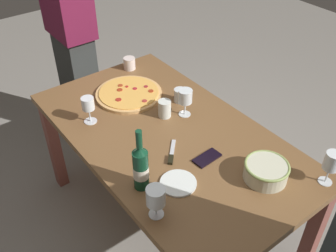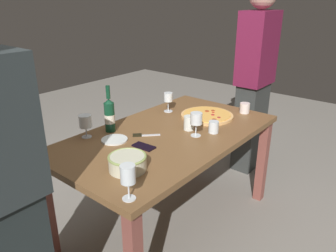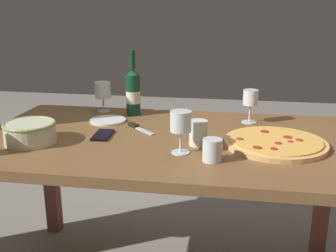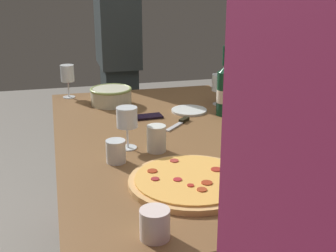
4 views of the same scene
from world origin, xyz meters
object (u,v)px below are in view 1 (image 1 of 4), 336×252
Objects in this scene: wine_glass_far_left at (156,198)px; pizza_knife at (171,155)px; wine_glass_near_pizza at (332,163)px; wine_bottle at (141,167)px; wine_glass_far_right at (185,97)px; wine_glass_by_bottle at (88,105)px; cup_spare at (129,63)px; pizza at (129,94)px; cup_ceramic at (165,109)px; side_plate at (178,183)px; cup_amber at (180,95)px; person_host at (71,29)px; cell_phone at (207,158)px; serving_bowl at (266,171)px; dining_table at (168,146)px.

pizza_knife is (0.25, -0.28, -0.10)m from wine_glass_far_left.
wine_glass_far_left reaches higher than pizza_knife.
wine_glass_near_pizza is at bearing -113.70° from wine_glass_far_left.
wine_bottle reaches higher than wine_glass_far_right.
wine_glass_by_bottle reaches higher than cup_spare.
cup_ceramic reaches higher than pizza.
cup_ceramic reaches higher than side_plate.
wine_glass_by_bottle reaches higher than cup_amber.
wine_glass_far_left is (-0.84, 0.40, 0.09)m from pizza.
person_host reaches higher than cup_ceramic.
pizza is at bearing -16.15° from side_plate.
wine_glass_near_pizza is 1.12× the size of wine_glass_by_bottle.
wine_bottle is 3.95× the size of cup_amber.
pizza is at bearing -73.50° from wine_glass_by_bottle.
wine_glass_far_right is at bearing 154.10° from cell_phone.
wine_bottle is (-0.67, 0.36, 0.11)m from pizza.
cup_spare reaches higher than cell_phone.
serving_bowl is at bearing -122.11° from wine_bottle.
wine_bottle reaches higher than wine_glass_near_pizza.
wine_glass_by_bottle is 0.92× the size of side_plate.
dining_table is 0.84m from wine_glass_near_pizza.
serving_bowl is 0.65× the size of wine_bottle.
person_host is (0.50, 0.17, 0.11)m from cup_spare.
cup_amber is (-0.14, -0.52, -0.07)m from wine_glass_by_bottle.
wine_glass_far_left is (0.32, 0.73, -0.02)m from wine_glass_near_pizza.
wine_bottle reaches higher than cup_spare.
pizza is at bearing 8.51° from cup_ceramic.
serving_bowl is 1.24m from cup_spare.
wine_glass_near_pizza is 1.74× the size of cup_ceramic.
person_host reaches higher than serving_bowl.
wine_glass_far_right is at bearing 153.16° from cup_amber.
cell_phone is (-0.35, 0.15, -0.11)m from wine_glass_far_right.
wine_glass_near_pizza is at bearing -153.45° from dining_table.
cup_amber is at bearing -50.29° from dining_table.
wine_glass_near_pizza is 0.91m from cup_ceramic.
wine_glass_near_pizza reaches higher than cup_amber.
wine_bottle is at bearing 108.56° from pizza_knife.
dining_table is at bearing -42.56° from wine_glass_far_left.
dining_table is at bearing 26.55° from wine_glass_near_pizza.
wine_glass_far_left is at bearing 113.78° from side_plate.
dining_table is 0.39m from side_plate.
person_host is (1.49, -0.01, 0.14)m from cell_phone.
wine_glass_by_bottle is 0.70m from cell_phone.
cell_phone is at bearing 157.57° from wine_glass_far_right.
dining_table is 0.21m from pizza_knife.
serving_bowl is 0.74m from cup_amber.
wine_glass_by_bottle is 0.97× the size of wine_glass_far_right.
dining_table is 9.35× the size of side_plate.
serving_bowl is 1.23× the size of side_plate.
side_plate reaches higher than dining_table.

